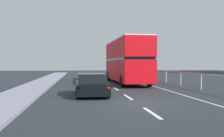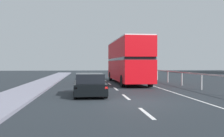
% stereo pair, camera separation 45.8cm
% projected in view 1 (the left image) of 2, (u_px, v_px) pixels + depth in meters
% --- Properties ---
extents(ground_plane, '(75.81, 120.00, 0.10)m').
position_uv_depth(ground_plane, '(135.00, 102.00, 13.04)').
color(ground_plane, '#23292F').
extents(near_sidewalk_kerb, '(2.54, 80.00, 0.14)m').
position_uv_depth(near_sidewalk_kerb, '(5.00, 103.00, 12.21)').
color(near_sidewalk_kerb, gray).
rests_on(near_sidewalk_kerb, ground).
extents(lane_paint_markings, '(3.68, 46.00, 0.01)m').
position_uv_depth(lane_paint_markings, '(139.00, 87.00, 21.36)').
color(lane_paint_markings, silver).
rests_on(lane_paint_markings, ground).
extents(bridge_side_railing, '(0.10, 42.00, 1.20)m').
position_uv_depth(bridge_side_railing, '(181.00, 74.00, 22.75)').
color(bridge_side_railing, '#B3B6B7').
rests_on(bridge_side_railing, ground).
extents(double_decker_bus_red, '(2.78, 11.25, 4.22)m').
position_uv_depth(double_decker_bus_red, '(126.00, 60.00, 25.11)').
color(double_decker_bus_red, red).
rests_on(double_decker_bus_red, ground).
extents(hatchback_car_near, '(1.91, 4.30, 1.34)m').
position_uv_depth(hatchback_car_near, '(91.00, 85.00, 15.42)').
color(hatchback_car_near, black).
rests_on(hatchback_car_near, ground).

